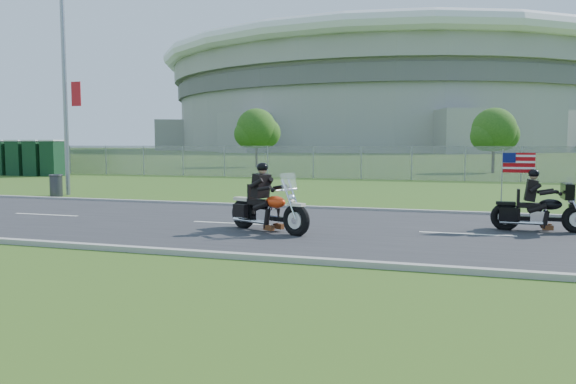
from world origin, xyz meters
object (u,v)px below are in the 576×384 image
(porta_toilet_d, at_px, (1,158))
(motorcycle_lead, at_px, (267,211))
(porta_toilet_a, at_px, (52,159))
(trash_can, at_px, (56,186))
(motorcycle_follow, at_px, (540,211))
(streetlight, at_px, (68,60))
(porta_toilet_c, at_px, (18,158))
(porta_toilet_b, at_px, (35,158))

(porta_toilet_d, xyz_separation_m, motorcycle_lead, (25.56, -17.98, -0.61))
(porta_toilet_a, xyz_separation_m, trash_can, (9.99, -11.71, -0.72))
(porta_toilet_a, bearing_deg, motorcycle_follow, -30.01)
(streetlight, distance_m, porta_toilet_d, 18.40)
(porta_toilet_a, bearing_deg, porta_toilet_c, 180.00)
(porta_toilet_a, distance_m, porta_toilet_b, 1.40)
(porta_toilet_d, bearing_deg, streetlight, -37.17)
(porta_toilet_b, height_order, motorcycle_lead, porta_toilet_b)
(porta_toilet_b, distance_m, porta_toilet_d, 2.80)
(porta_toilet_b, distance_m, motorcycle_follow, 33.21)
(porta_toilet_d, distance_m, motorcycle_lead, 31.26)
(porta_toilet_a, bearing_deg, porta_toilet_b, 180.00)
(porta_toilet_a, bearing_deg, porta_toilet_d, 180.00)
(porta_toilet_a, xyz_separation_m, motorcycle_follow, (27.70, -16.00, -0.62))
(porta_toilet_a, relative_size, trash_can, 2.65)
(streetlight, xyz_separation_m, motorcycle_lead, (11.34, -7.20, -5.10))
(streetlight, bearing_deg, porta_toilet_a, 132.91)
(motorcycle_lead, bearing_deg, motorcycle_follow, 42.35)
(streetlight, height_order, porta_toilet_b, streetlight)
(motorcycle_follow, bearing_deg, streetlight, 163.88)
(porta_toilet_c, bearing_deg, trash_can, -42.49)
(motorcycle_follow, height_order, trash_can, motorcycle_follow)
(porta_toilet_c, bearing_deg, porta_toilet_b, 0.00)
(motorcycle_lead, xyz_separation_m, motorcycle_follow, (6.33, 1.98, -0.01))
(streetlight, relative_size, motorcycle_lead, 4.17)
(porta_toilet_b, height_order, motorcycle_follow, porta_toilet_b)
(streetlight, distance_m, motorcycle_lead, 14.37)
(streetlight, distance_m, porta_toilet_b, 16.33)
(motorcycle_lead, height_order, trash_can, motorcycle_lead)
(streetlight, xyz_separation_m, porta_toilet_c, (-12.82, 10.78, -4.49))
(motorcycle_follow, bearing_deg, porta_toilet_b, 151.53)
(motorcycle_lead, bearing_deg, streetlight, 172.54)
(trash_can, bearing_deg, porta_toilet_c, 137.51)
(trash_can, bearing_deg, porta_toilet_d, 140.46)
(porta_toilet_a, distance_m, motorcycle_lead, 27.93)
(porta_toilet_b, bearing_deg, porta_toilet_c, 180.00)
(motorcycle_lead, bearing_deg, porta_toilet_c, 168.30)
(motorcycle_lead, distance_m, motorcycle_follow, 6.64)
(streetlight, xyz_separation_m, motorcycle_follow, (17.68, -5.22, -5.11))
(porta_toilet_b, bearing_deg, porta_toilet_d, 180.00)
(porta_toilet_a, height_order, porta_toilet_d, same)
(porta_toilet_b, relative_size, motorcycle_follow, 1.00)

